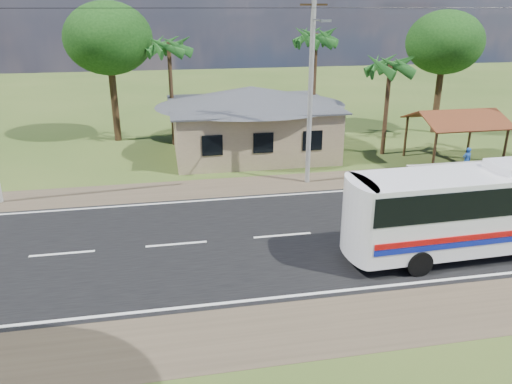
# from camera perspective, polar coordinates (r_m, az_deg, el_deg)

# --- Properties ---
(ground) EXTENTS (120.00, 120.00, 0.00)m
(ground) POSITION_cam_1_polar(r_m,az_deg,el_deg) (21.50, 3.02, -5.02)
(ground) COLOR #344E1B
(ground) RESTS_ON ground
(road) EXTENTS (120.00, 16.00, 0.03)m
(road) POSITION_cam_1_polar(r_m,az_deg,el_deg) (21.50, 3.02, -4.99)
(road) COLOR black
(road) RESTS_ON ground
(house) EXTENTS (12.40, 10.00, 5.00)m
(house) POSITION_cam_1_polar(r_m,az_deg,el_deg) (32.99, -0.57, 8.98)
(house) COLOR tan
(house) RESTS_ON ground
(waiting_shed) EXTENTS (5.20, 4.48, 3.35)m
(waiting_shed) POSITION_cam_1_polar(r_m,az_deg,el_deg) (33.21, 21.96, 7.73)
(waiting_shed) COLOR #3A2915
(waiting_shed) RESTS_ON ground
(concrete_barrier) EXTENTS (7.00, 0.30, 0.90)m
(concrete_barrier) POSITION_cam_1_polar(r_m,az_deg,el_deg) (30.88, 22.62, 2.35)
(concrete_barrier) COLOR #9E9E99
(concrete_barrier) RESTS_ON ground
(utility_poles) EXTENTS (32.80, 2.22, 11.00)m
(utility_poles) POSITION_cam_1_polar(r_m,az_deg,el_deg) (26.59, 5.62, 12.90)
(utility_poles) COLOR #9E9E99
(utility_poles) RESTS_ON ground
(palm_near) EXTENTS (2.80, 2.80, 6.70)m
(palm_near) POSITION_cam_1_polar(r_m,az_deg,el_deg) (33.23, 15.09, 13.74)
(palm_near) COLOR #47301E
(palm_near) RESTS_ON ground
(palm_mid) EXTENTS (2.80, 2.80, 8.20)m
(palm_mid) POSITION_cam_1_polar(r_m,az_deg,el_deg) (36.01, 6.87, 17.07)
(palm_mid) COLOR #47301E
(palm_mid) RESTS_ON ground
(palm_far) EXTENTS (2.80, 2.80, 7.70)m
(palm_far) POSITION_cam_1_polar(r_m,az_deg,el_deg) (34.91, -9.95, 16.02)
(palm_far) COLOR #47301E
(palm_far) RESTS_ON ground
(tree_behind_house) EXTENTS (6.00, 6.00, 9.61)m
(tree_behind_house) POSITION_cam_1_polar(r_m,az_deg,el_deg) (37.02, -16.53, 16.43)
(tree_behind_house) COLOR #47301E
(tree_behind_house) RESTS_ON ground
(tree_behind_shed) EXTENTS (5.60, 5.60, 9.02)m
(tree_behind_shed) POSITION_cam_1_polar(r_m,az_deg,el_deg) (40.60, 20.75, 15.66)
(tree_behind_shed) COLOR #47301E
(tree_behind_shed) RESTS_ON ground
(coach_bus) EXTENTS (11.92, 2.88, 3.68)m
(coach_bus) POSITION_cam_1_polar(r_m,az_deg,el_deg) (21.59, 26.15, -1.04)
(coach_bus) COLOR white
(coach_bus) RESTS_ON ground
(motorcycle) EXTENTS (1.81, 1.06, 0.90)m
(motorcycle) POSITION_cam_1_polar(r_m,az_deg,el_deg) (30.26, 18.84, 2.49)
(motorcycle) COLOR black
(motorcycle) RESTS_ON ground
(person) EXTENTS (0.58, 0.40, 1.54)m
(person) POSITION_cam_1_polar(r_m,az_deg,el_deg) (31.72, 22.94, 3.36)
(person) COLOR #1C479A
(person) RESTS_ON ground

